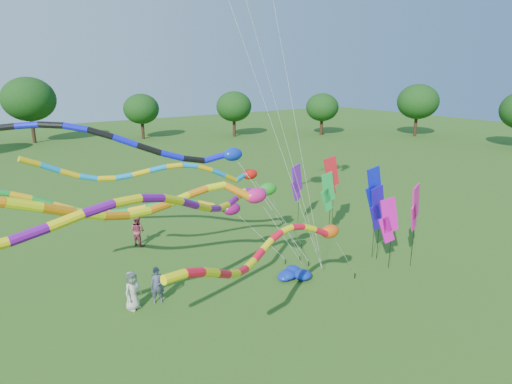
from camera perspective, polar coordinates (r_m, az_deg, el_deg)
ground at (r=18.62m, az=11.75°, el=-17.26°), size 160.00×160.00×0.00m
tree_ring at (r=22.19m, az=2.97°, el=4.36°), size 121.42×116.33×9.57m
tube_kite_red at (r=15.65m, az=3.96°, el=-6.95°), size 11.66×4.54×5.94m
tube_kite_orange at (r=15.01m, az=-13.29°, el=-1.15°), size 15.96×2.60×7.88m
tube_kite_purple at (r=15.38m, az=-6.77°, el=-1.16°), size 14.32×6.02×7.39m
tube_kite_blue at (r=20.49m, az=-18.64°, el=6.37°), size 16.18×8.17×8.87m
tube_kite_cyan at (r=20.11m, az=-9.97°, el=2.54°), size 13.55×1.53×7.36m
tube_kite_green at (r=19.89m, az=-13.96°, el=-1.83°), size 13.45×2.77×6.26m
banner_pole_green at (r=26.11m, az=9.55°, el=-0.01°), size 1.16×0.11×4.29m
banner_pole_blue_b at (r=23.74m, az=15.89°, el=-2.07°), size 1.16×0.13×4.27m
banner_pole_blue_a at (r=23.62m, az=15.44°, el=0.34°), size 1.16×0.23×5.25m
banner_pole_violet at (r=27.96m, az=5.44°, el=1.25°), size 1.16×0.29×4.31m
banner_pole_magenta_a at (r=22.91m, az=17.23°, el=-3.65°), size 1.11×0.50×3.96m
banner_pole_red at (r=26.20m, az=9.96°, el=2.02°), size 1.15×0.30×5.18m
banner_pole_magenta_b at (r=23.28m, az=20.44°, el=-1.99°), size 1.13×0.43×4.60m
blue_nylon_heap at (r=22.08m, az=4.80°, el=-10.72°), size 1.48×1.10×0.48m
person_a at (r=19.77m, az=-16.16°, el=-12.52°), size 1.03×0.91×1.77m
person_b at (r=20.00m, az=-13.02°, el=-12.03°), size 0.73×0.61×1.71m
person_c at (r=26.42m, az=-15.51°, el=-5.00°), size 1.05×1.12×1.85m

